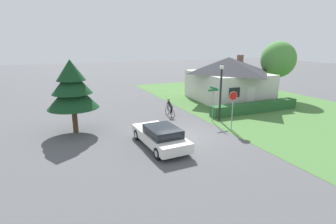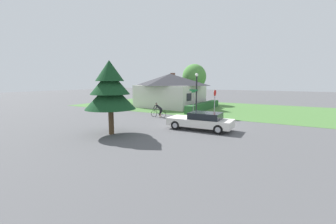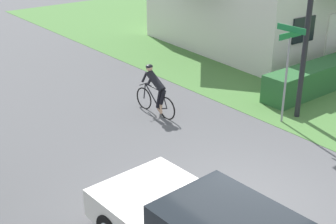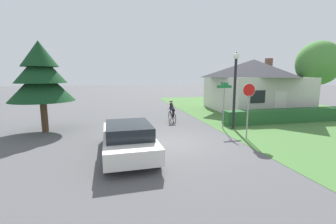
% 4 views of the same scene
% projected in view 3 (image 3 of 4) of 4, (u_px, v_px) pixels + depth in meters
% --- Properties ---
extents(ground_plane, '(140.00, 140.00, 0.00)m').
position_uv_depth(ground_plane, '(249.00, 203.00, 9.56)').
color(ground_plane, '#515154').
extents(cyclist, '(0.44, 1.71, 1.47)m').
position_uv_depth(cyclist, '(155.00, 91.00, 13.45)').
color(cyclist, black).
rests_on(cyclist, ground).
extents(street_lamp, '(0.34, 0.34, 4.45)m').
position_uv_depth(street_lamp, '(308.00, 23.00, 12.44)').
color(street_lamp, black).
rests_on(street_lamp, ground).
extents(street_name_sign, '(0.90, 0.90, 2.74)m').
position_uv_depth(street_name_sign, '(288.00, 57.00, 12.45)').
color(street_name_sign, gray).
rests_on(street_name_sign, ground).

